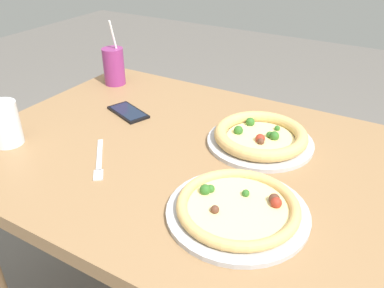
% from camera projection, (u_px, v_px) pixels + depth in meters
% --- Properties ---
extents(dining_table, '(1.29, 0.89, 0.75)m').
position_uv_depth(dining_table, '(198.00, 186.00, 1.14)').
color(dining_table, '#936D47').
rests_on(dining_table, ground).
extents(pizza_near, '(0.31, 0.31, 0.04)m').
position_uv_depth(pizza_near, '(238.00, 208.00, 0.87)').
color(pizza_near, '#B7B7BC').
rests_on(pizza_near, dining_table).
extents(pizza_far, '(0.30, 0.30, 0.05)m').
position_uv_depth(pizza_far, '(260.00, 137.00, 1.13)').
color(pizza_far, '#B7B7BC').
rests_on(pizza_far, dining_table).
extents(drink_cup_colored, '(0.08, 0.08, 0.24)m').
position_uv_depth(drink_cup_colored, '(114.00, 66.00, 1.50)').
color(drink_cup_colored, '#8C2D72').
rests_on(drink_cup_colored, dining_table).
extents(water_cup_clear, '(0.08, 0.08, 0.13)m').
position_uv_depth(water_cup_clear, '(5.00, 123.00, 1.11)').
color(water_cup_clear, silver).
rests_on(water_cup_clear, dining_table).
extents(fork, '(0.14, 0.17, 0.00)m').
position_uv_depth(fork, '(99.00, 161.00, 1.06)').
color(fork, silver).
rests_on(fork, dining_table).
extents(cell_phone, '(0.17, 0.12, 0.01)m').
position_uv_depth(cell_phone, '(128.00, 112.00, 1.31)').
color(cell_phone, black).
rests_on(cell_phone, dining_table).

